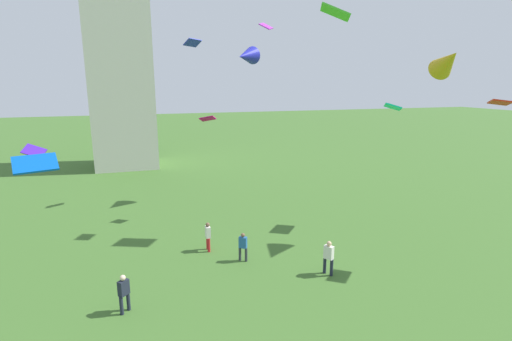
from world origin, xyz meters
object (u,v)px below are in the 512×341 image
at_px(person_0, 329,256).
at_px(kite_flying_8, 208,119).
at_px(person_2, 124,291).
at_px(kite_flying_7, 246,56).
at_px(person_1, 208,235).
at_px(kite_flying_2, 393,107).
at_px(person_3, 243,245).
at_px(kite_flying_3, 500,102).
at_px(kite_flying_4, 266,26).
at_px(kite_flying_0, 34,151).
at_px(kite_flying_6, 193,43).
at_px(kite_flying_9, 35,163).
at_px(kite_flying_1, 448,61).
at_px(kite_flying_5, 335,12).

height_order(person_0, kite_flying_8, kite_flying_8).
height_order(person_2, kite_flying_7, kite_flying_7).
height_order(person_2, kite_flying_8, kite_flying_8).
bearing_deg(person_1, kite_flying_2, 92.20).
bearing_deg(kite_flying_8, person_3, -57.61).
xyz_separation_m(kite_flying_3, kite_flying_4, (-8.75, 8.57, 4.16)).
bearing_deg(kite_flying_7, kite_flying_3, -12.59).
relative_size(kite_flying_2, kite_flying_3, 1.23).
relative_size(person_0, person_1, 1.05).
bearing_deg(kite_flying_0, kite_flying_8, -170.90).
distance_m(kite_flying_2, kite_flying_6, 15.18).
xyz_separation_m(person_1, kite_flying_0, (-9.58, 6.59, 4.19)).
relative_size(kite_flying_4, kite_flying_7, 0.48).
bearing_deg(kite_flying_0, kite_flying_9, 117.26).
relative_size(person_0, kite_flying_2, 0.97).
relative_size(kite_flying_0, kite_flying_7, 0.61).
xyz_separation_m(kite_flying_8, kite_flying_9, (-8.83, -7.74, -0.95)).
xyz_separation_m(person_2, kite_flying_3, (17.45, -1.22, 7.44)).
bearing_deg(kite_flying_1, kite_flying_5, 163.05).
bearing_deg(person_1, kite_flying_4, 119.56).
xyz_separation_m(person_1, kite_flying_5, (7.75, 0.58, 12.25)).
height_order(kite_flying_5, kite_flying_8, kite_flying_5).
relative_size(person_1, kite_flying_3, 1.13).
bearing_deg(kite_flying_5, kite_flying_8, -9.81).
bearing_deg(person_3, kite_flying_6, -52.81).
xyz_separation_m(kite_flying_3, kite_flying_9, (-20.65, 3.89, -2.40)).
distance_m(kite_flying_1, kite_flying_7, 14.00).
bearing_deg(kite_flying_5, kite_flying_6, -27.45).
height_order(kite_flying_3, kite_flying_6, kite_flying_6).
distance_m(person_0, kite_flying_2, 11.06).
bearing_deg(kite_flying_4, kite_flying_0, 106.75).
xyz_separation_m(person_1, kite_flying_8, (1.21, 5.54, 6.00)).
bearing_deg(kite_flying_5, kite_flying_4, -1.35).
bearing_deg(kite_flying_5, kite_flying_0, 8.19).
distance_m(kite_flying_0, kite_flying_2, 22.68).
height_order(person_0, kite_flying_4, kite_flying_4).
bearing_deg(person_1, person_3, 38.78).
relative_size(kite_flying_0, kite_flying_9, 0.77).
distance_m(kite_flying_3, kite_flying_7, 17.15).
relative_size(person_2, kite_flying_1, 0.69).
bearing_deg(kite_flying_0, kite_flying_1, 172.16).
relative_size(person_2, kite_flying_7, 0.70).
distance_m(person_2, kite_flying_4, 16.25).
distance_m(kite_flying_8, kite_flying_9, 11.78).
bearing_deg(person_3, kite_flying_2, -131.89).
bearing_deg(kite_flying_2, person_2, -39.33).
height_order(kite_flying_3, kite_flying_8, kite_flying_3).
height_order(kite_flying_1, kite_flying_7, kite_flying_7).
relative_size(person_1, kite_flying_4, 1.44).
xyz_separation_m(person_1, kite_flying_7, (4.89, 8.74, 10.32)).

